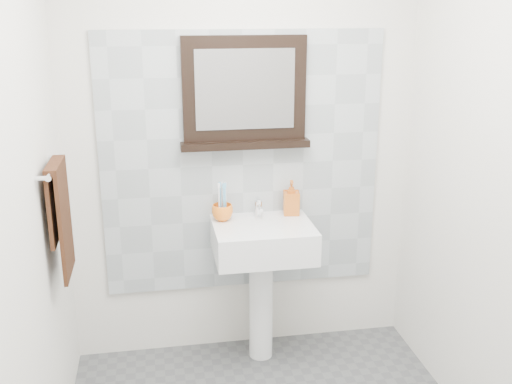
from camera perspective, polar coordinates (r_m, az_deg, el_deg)
The scene contains 11 objects.
back_wall at distance 3.42m, azimuth -1.32°, elevation 4.31°, with size 2.00×0.01×2.50m, color silver.
front_wall at distance 1.43m, azimuth 12.72°, elevation -15.70°, with size 2.00×0.01×2.50m, color silver.
left_wall at distance 2.38m, azimuth -21.56°, elevation -2.79°, with size 0.01×2.20×2.50m, color silver.
splashback at distance 3.43m, azimuth -1.28°, elevation 2.64°, with size 1.60×0.02×1.50m, color #A3ACB1.
pedestal_sink at distance 3.40m, azimuth 0.63°, elevation -5.96°, with size 0.55×0.44×0.96m.
toothbrush_cup at distance 3.37m, azimuth -3.22°, elevation -1.96°, with size 0.12×0.12×0.09m, color orange.
toothbrushes at distance 3.35m, azimuth -3.20°, elevation -0.72°, with size 0.05×0.04×0.21m.
soap_dispenser at distance 3.46m, azimuth 3.39°, elevation -0.53°, with size 0.09×0.09×0.20m, color #BE3D16.
framed_mirror at distance 3.33m, azimuth -1.11°, elevation 9.21°, with size 0.72×0.11×0.61m.
towel_bar at distance 2.86m, azimuth -18.69°, elevation 2.29°, with size 0.07×0.40×0.03m.
hand_towel at distance 2.92m, azimuth -18.16°, elevation -1.69°, with size 0.06×0.30×0.55m.
Camera 1 is at (-0.50, -2.19, 2.02)m, focal length 42.00 mm.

